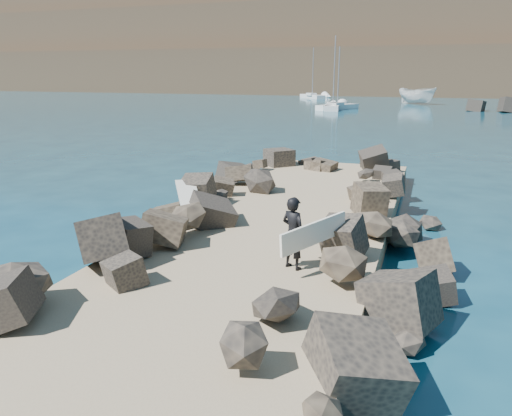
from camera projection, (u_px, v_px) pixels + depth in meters
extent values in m
plane|color=#0F384C|center=(268.00, 252.00, 13.46)|extent=(800.00, 800.00, 0.00)
cube|color=#8C7759|center=(242.00, 269.00, 11.56)|extent=(6.00, 26.00, 0.60)
cube|color=black|center=(144.00, 240.00, 12.88)|extent=(2.60, 22.00, 1.00)
cube|color=black|center=(372.00, 268.00, 11.05)|extent=(2.60, 22.00, 1.00)
cube|color=#2D4919|center=(460.00, 34.00, 151.90)|extent=(360.00, 140.00, 32.00)
cube|color=beige|center=(189.00, 201.00, 14.66)|extent=(1.79, 2.32, 0.08)
imported|color=silver|center=(417.00, 96.00, 75.27)|extent=(6.78, 5.95, 2.55)
imported|color=black|center=(293.00, 233.00, 10.61)|extent=(0.68, 0.58, 1.59)
cube|color=white|center=(314.00, 233.00, 10.45)|extent=(1.04, 1.74, 0.62)
cube|color=silver|center=(337.00, 108.00, 64.53)|extent=(4.81, 6.26, 0.80)
cylinder|color=gray|center=(339.00, 76.00, 63.49)|extent=(0.12, 0.12, 7.20)
cube|color=silver|center=(336.00, 104.00, 63.80)|extent=(1.88, 2.11, 0.44)
cube|color=silver|center=(333.00, 107.00, 64.84)|extent=(2.70, 7.92, 0.80)
cylinder|color=gray|center=(334.00, 71.00, 63.62)|extent=(0.12, 0.12, 8.54)
cube|color=silver|center=(332.00, 104.00, 63.87)|extent=(1.51, 2.32, 0.44)
cube|color=silver|center=(312.00, 97.00, 92.61)|extent=(5.99, 7.08, 0.80)
cylinder|color=gray|center=(313.00, 71.00, 91.42)|extent=(0.12, 0.12, 8.40)
cube|color=silver|center=(311.00, 94.00, 91.82)|extent=(2.27, 2.44, 0.44)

